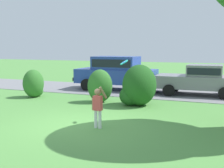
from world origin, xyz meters
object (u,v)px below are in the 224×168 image
(frisbee, at_px, (124,62))
(child_thrower, at_px, (98,105))
(parked_suv, at_px, (116,71))
(parked_sedan, at_px, (200,79))

(frisbee, bearing_deg, child_thrower, -110.41)
(parked_suv, xyz_separation_m, frisbee, (2.93, -6.60, 0.87))
(child_thrower, relative_size, frisbee, 4.35)
(parked_sedan, bearing_deg, frisbee, -104.89)
(child_thrower, distance_m, frisbee, 1.72)
(parked_suv, height_order, child_thrower, parked_suv)
(parked_suv, height_order, frisbee, frisbee)
(child_thrower, height_order, frisbee, frisbee)
(parked_suv, bearing_deg, child_thrower, -71.99)
(parked_sedan, xyz_separation_m, parked_suv, (-4.65, 0.14, 0.23))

